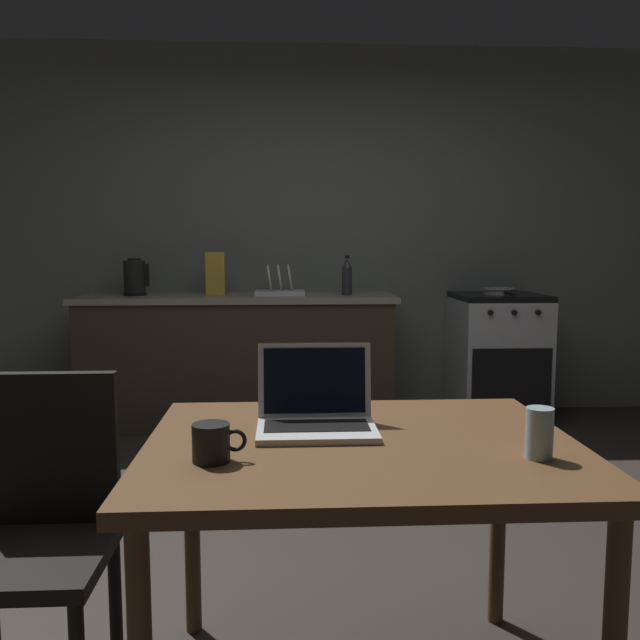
% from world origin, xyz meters
% --- Properties ---
extents(ground_plane, '(12.00, 12.00, 0.00)m').
position_xyz_m(ground_plane, '(0.00, 0.00, 0.00)').
color(ground_plane, '#2D2823').
extents(back_wall, '(6.40, 0.10, 2.67)m').
position_xyz_m(back_wall, '(0.30, 2.40, 1.33)').
color(back_wall, slate).
rests_on(back_wall, ground_plane).
extents(kitchen_counter, '(2.16, 0.64, 0.90)m').
position_xyz_m(kitchen_counter, '(-0.57, 2.05, 0.45)').
color(kitchen_counter, '#382D23').
rests_on(kitchen_counter, ground_plane).
extents(stove_oven, '(0.60, 0.62, 0.90)m').
position_xyz_m(stove_oven, '(1.27, 2.04, 0.45)').
color(stove_oven, '#B7BABF').
rests_on(stove_oven, ground_plane).
extents(dining_table, '(1.11, 0.88, 0.74)m').
position_xyz_m(dining_table, '(-0.05, -0.88, 0.66)').
color(dining_table, brown).
rests_on(dining_table, ground_plane).
extents(chair, '(0.40, 0.40, 0.90)m').
position_xyz_m(chair, '(-0.90, -0.83, 0.52)').
color(chair, black).
rests_on(chair, ground_plane).
extents(laptop, '(0.32, 0.25, 0.23)m').
position_xyz_m(laptop, '(-0.16, -0.77, 0.78)').
color(laptop, silver).
rests_on(laptop, dining_table).
extents(electric_kettle, '(0.17, 0.15, 0.25)m').
position_xyz_m(electric_kettle, '(-1.26, 2.05, 1.02)').
color(electric_kettle, black).
rests_on(electric_kettle, kitchen_counter).
extents(bottle, '(0.07, 0.07, 0.27)m').
position_xyz_m(bottle, '(0.19, 2.00, 1.03)').
color(bottle, '#2D2D33').
rests_on(bottle, kitchen_counter).
extents(frying_pan, '(0.24, 0.41, 0.05)m').
position_xyz_m(frying_pan, '(1.27, 2.02, 0.93)').
color(frying_pan, gray).
rests_on(frying_pan, stove_oven).
extents(coffee_mug, '(0.13, 0.09, 0.09)m').
position_xyz_m(coffee_mug, '(-0.42, -1.03, 0.78)').
color(coffee_mug, black).
rests_on(coffee_mug, dining_table).
extents(drinking_glass, '(0.06, 0.06, 0.12)m').
position_xyz_m(drinking_glass, '(0.35, -1.04, 0.80)').
color(drinking_glass, '#99B7C6').
rests_on(drinking_glass, dining_table).
extents(cereal_box, '(0.13, 0.05, 0.29)m').
position_xyz_m(cereal_box, '(-0.72, 2.07, 1.05)').
color(cereal_box, gold).
rests_on(cereal_box, kitchen_counter).
extents(dish_rack, '(0.34, 0.26, 0.21)m').
position_xyz_m(dish_rack, '(-0.27, 2.05, 0.95)').
color(dish_rack, silver).
rests_on(dish_rack, kitchen_counter).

